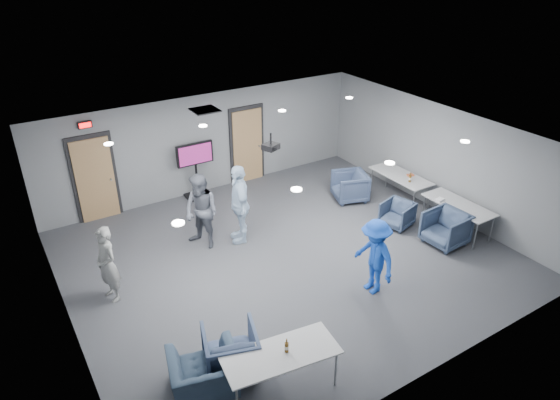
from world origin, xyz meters
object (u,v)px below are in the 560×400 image
chair_right_c (446,229)px  table_right_b (458,206)px  table_right_a (401,177)px  table_front_left (280,355)px  person_a (107,265)px  projector (271,146)px  chair_front_b (204,373)px  bottle_front (287,347)px  person_d (374,257)px  chair_front_a (231,351)px  chair_right_b (397,214)px  tv_stand (196,167)px  bottle_right (410,178)px  chair_right_a (350,186)px  person_b (201,212)px  person_c (239,204)px

chair_right_c → table_right_b: (0.65, 0.24, 0.29)m
table_right_a → table_front_left: size_ratio=0.94×
person_a → projector: projector is taller
chair_front_b → bottle_front: size_ratio=4.21×
person_d → table_right_a: person_d is taller
chair_front_a → table_front_left: 0.94m
table_right_a → chair_right_b: bearing=133.9°
person_d → chair_front_b: 3.91m
chair_front_b → projector: bearing=-121.2°
chair_front_b → table_right_b: (7.06, 1.19, 0.34)m
tv_stand → person_a: bearing=-135.4°
person_d → chair_right_b: 2.76m
table_right_a → bottle_right: bearing=166.1°
chair_right_a → chair_right_c: chair_right_c is taller
chair_right_c → projector: projector is taller
bottle_front → table_right_b: bearing=16.9°
person_d → projector: 3.08m
chair_front_a → table_right_a: bearing=-138.3°
person_b → chair_front_a: size_ratio=2.01×
person_d → chair_right_a: bearing=149.0°
chair_front_b → chair_right_b: bearing=-146.7°
chair_front_a → bottle_right: (6.42, 2.52, 0.43)m
person_d → tv_stand: person_d is taller
person_a → table_front_left: 3.95m
tv_stand → person_b: bearing=-110.8°
chair_right_a → chair_right_b: size_ratio=1.23×
person_b → chair_right_a: 4.28m
table_front_left → chair_right_c: bearing=24.0°
person_a → person_b: (2.29, 0.80, 0.09)m
chair_front_b → chair_right_a: bearing=-133.4°
person_d → table_right_b: bearing=103.5°
person_d → table_right_b: size_ratio=0.93×
table_front_left → projector: bearing=68.6°
table_right_b → table_right_a: bearing=0.0°
table_right_b → table_front_left: size_ratio=0.92×
chair_right_a → table_right_a: 1.35m
person_a → bottle_right: person_a is taller
chair_right_b → chair_front_a: (-5.51, -1.96, 0.08)m
chair_right_b → table_right_a: table_right_a is taller
person_c → chair_right_a: (3.42, 0.23, -0.55)m
projector → person_b: bearing=127.9°
person_c → person_d: size_ratio=1.18×
chair_front_a → table_right_b: (6.52, 1.04, 0.29)m
bottle_right → person_c: bearing=168.4°
chair_right_b → chair_right_c: bearing=1.8°
table_right_a → table_front_left: same height
person_a → chair_front_a: 3.09m
person_a → person_d: 5.09m
person_d → table_front_left: bearing=-66.8°
table_right_b → bottle_front: size_ratio=6.90×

